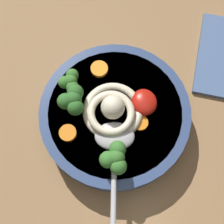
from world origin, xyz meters
TOP-DOWN VIEW (x-y plane):
  - table_slab at (0.00, 0.00)cm, footprint 95.95×95.95cm
  - soup_bowl at (3.46, 3.95)cm, footprint 23.95×23.95cm
  - noodle_pile at (3.68, 3.46)cm, footprint 10.31×10.10cm
  - soup_spoon at (8.87, 2.58)cm, footprint 17.51×7.51cm
  - chili_sauce_dollop at (3.35, 8.60)cm, footprint 4.38×3.95cm
  - broccoli_floret_near_spoon at (-2.25, -1.88)cm, footprint 3.95×3.40cm
  - broccoli_floret_center at (11.02, 2.14)cm, footprint 4.83×4.15cm
  - broccoli_floret_far at (1.05, -2.08)cm, footprint 4.91×4.22cm
  - carrot_slice_right at (-4.08, 3.10)cm, footprint 2.81×2.81cm
  - carrot_slice_extra_b at (6.24, 7.25)cm, footprint 2.44×2.44cm
  - carrot_slice_left at (5.35, -3.85)cm, footprint 2.63×2.63cm

SIDE VIEW (x-z plane):
  - table_slab at x=0.00cm, z-range 0.00..2.91cm
  - soup_bowl at x=3.46cm, z-range 2.99..7.97cm
  - carrot_slice_extra_b at x=6.24cm, z-range 7.89..8.49cm
  - carrot_slice_right at x=-4.08cm, z-range 7.89..8.60cm
  - carrot_slice_left at x=5.35cm, z-range 7.89..8.63cm
  - soup_spoon at x=8.87cm, z-range 7.89..9.49cm
  - chili_sauce_dollop at x=3.35cm, z-range 7.89..9.86cm
  - noodle_pile at x=3.68cm, z-range 7.11..11.25cm
  - broccoli_floret_near_spoon at x=-2.25cm, z-range 8.28..11.40cm
  - broccoli_floret_center at x=11.02cm, z-range 8.37..12.19cm
  - broccoli_floret_far at x=1.05cm, z-range 8.38..12.26cm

